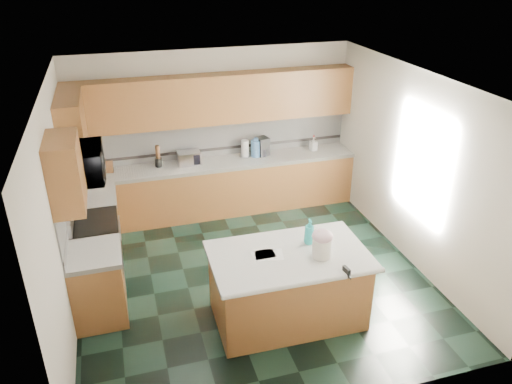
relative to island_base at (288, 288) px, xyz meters
name	(u,v)px	position (x,y,z in m)	size (l,w,h in m)	color
floor	(253,277)	(-0.18, 0.92, -0.43)	(4.60, 4.60, 0.00)	black
ceiling	(252,83)	(-0.18, 0.92, 2.27)	(4.60, 4.60, 0.00)	white
wall_back	(214,131)	(-0.18, 3.24, 0.92)	(4.60, 0.04, 2.70)	silver
wall_front	(326,301)	(-0.18, -1.40, 0.92)	(4.60, 0.04, 2.70)	silver
wall_left	(58,214)	(-2.50, 0.92, 0.92)	(0.04, 4.60, 2.70)	silver
wall_right	(414,168)	(2.14, 0.92, 0.92)	(0.04, 4.60, 2.70)	silver
back_base_cab	(220,188)	(-0.18, 2.92, 0.00)	(4.60, 0.60, 0.86)	#4C2C13
back_countertop	(219,163)	(-0.18, 2.92, 0.46)	(4.60, 0.64, 0.06)	silver
back_upper_cab	(215,99)	(-0.18, 3.05, 1.51)	(4.60, 0.33, 0.78)	#4C2C13
back_backsplash	(215,138)	(-0.18, 3.20, 0.81)	(4.60, 0.02, 0.63)	silver
back_accent_band	(215,149)	(-0.18, 3.20, 0.61)	(4.60, 0.01, 0.05)	black
left_base_cab_rear	(98,225)	(-2.18, 2.21, 0.00)	(0.60, 0.82, 0.86)	#4C2C13
left_counter_rear	(93,197)	(-2.18, 2.21, 0.46)	(0.64, 0.82, 0.06)	silver
left_base_cab_front	(98,286)	(-2.18, 0.68, 0.00)	(0.60, 0.72, 0.86)	#4C2C13
left_counter_front	(93,254)	(-2.18, 0.68, 0.46)	(0.64, 0.72, 0.06)	silver
left_backsplash	(65,201)	(-2.46, 1.47, 0.81)	(0.02, 2.30, 0.63)	silver
left_accent_band	(68,215)	(-2.46, 1.47, 0.61)	(0.01, 2.30, 0.05)	black
left_upper_cab_rear	(71,125)	(-2.31, 2.34, 1.51)	(0.33, 1.09, 0.78)	#4C2C13
left_upper_cab_front	(65,173)	(-2.31, 0.68, 1.51)	(0.33, 0.72, 0.78)	#4C2C13
range_body	(98,253)	(-2.18, 1.42, 0.01)	(0.60, 0.76, 0.88)	#B7B7BC
range_oven_door	(121,252)	(-1.89, 1.42, -0.03)	(0.02, 0.68, 0.55)	black
range_cooktop	(93,223)	(-2.18, 1.42, 0.47)	(0.62, 0.78, 0.04)	black
range_handle	(119,228)	(-1.86, 1.42, 0.35)	(0.02, 0.02, 0.66)	#B7B7BC
range_backguard	(70,218)	(-2.44, 1.42, 0.59)	(0.06, 0.76, 0.18)	#B7B7BC
microwave	(83,164)	(-2.18, 1.42, 1.30)	(0.73, 0.50, 0.41)	#B7B7BC
island_base	(288,288)	(0.00, 0.00, 0.00)	(1.73, 0.99, 0.86)	#4C2C13
island_top	(289,256)	(0.00, 0.00, 0.46)	(1.83, 1.09, 0.06)	silver
island_bullnose	(306,283)	(0.00, -0.54, 0.46)	(0.06, 0.06, 1.83)	silver
treat_jar	(322,248)	(0.34, -0.15, 0.60)	(0.22, 0.22, 0.23)	white
treat_jar_lid	(322,236)	(0.34, -0.15, 0.76)	(0.24, 0.24, 0.15)	beige
treat_jar_knob	(323,232)	(0.34, -0.15, 0.81)	(0.03, 0.03, 0.08)	tan
treat_jar_knob_end_l	(319,233)	(0.30, -0.15, 0.81)	(0.04, 0.04, 0.04)	tan
treat_jar_knob_end_r	(326,232)	(0.38, -0.15, 0.81)	(0.04, 0.04, 0.04)	tan
soap_bottle_island	(309,232)	(0.30, 0.15, 0.65)	(0.12, 0.12, 0.32)	teal
paper_sheet_a	(264,254)	(-0.29, 0.07, 0.49)	(0.26, 0.20, 0.00)	white
paper_sheet_b	(269,255)	(-0.23, 0.04, 0.49)	(0.32, 0.24, 0.00)	white
clamp_body	(346,272)	(0.47, -0.52, 0.50)	(0.03, 0.11, 0.10)	black
clamp_handle	(349,277)	(0.47, -0.59, 0.48)	(0.02, 0.02, 0.08)	black
knife_block	(110,167)	(-1.91, 2.97, 0.58)	(0.10, 0.09, 0.19)	#472814
utensil_crock	(159,162)	(-1.15, 3.00, 0.56)	(0.12, 0.12, 0.14)	black
utensil_bundle	(158,152)	(-1.15, 3.00, 0.74)	(0.07, 0.07, 0.21)	#472814
toaster_oven	(189,158)	(-0.66, 2.97, 0.60)	(0.36, 0.25, 0.21)	#B7B7BC
toaster_oven_door	(190,160)	(-0.66, 2.85, 0.60)	(0.32, 0.01, 0.17)	black
paper_towel	(245,149)	(0.29, 3.02, 0.63)	(0.13, 0.13, 0.29)	white
paper_towel_base	(245,156)	(0.29, 3.02, 0.50)	(0.19, 0.19, 0.01)	#B7B7BC
water_jug	(256,148)	(0.48, 2.98, 0.63)	(0.17, 0.17, 0.28)	#5185C4
water_jug_neck	(256,139)	(0.48, 2.98, 0.79)	(0.08, 0.08, 0.04)	#5185C4
coffee_maker	(262,146)	(0.59, 3.00, 0.65)	(0.18, 0.20, 0.31)	black
coffee_carafe	(263,152)	(0.59, 2.95, 0.55)	(0.13, 0.13, 0.13)	black
soap_bottle_back	(313,144)	(1.51, 2.97, 0.61)	(0.11, 0.11, 0.24)	white
soap_back_cap	(314,136)	(1.51, 2.97, 0.75)	(0.02, 0.02, 0.03)	red
window_light_proxy	(422,164)	(2.11, 0.72, 1.07)	(0.02, 1.40, 1.10)	white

